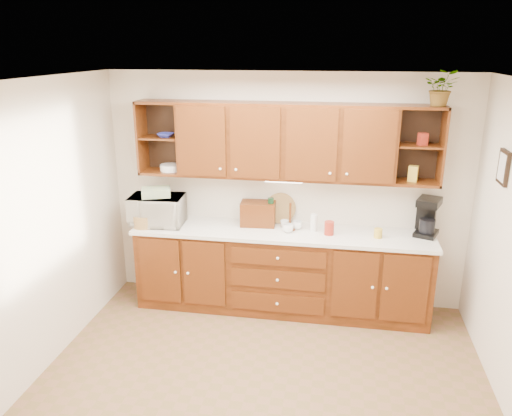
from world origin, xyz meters
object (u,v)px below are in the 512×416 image
at_px(bread_box, 258,214).
at_px(potted_plant, 442,88).
at_px(microwave, 157,210).
at_px(coffee_maker, 427,217).

xyz_separation_m(bread_box, potted_plant, (1.79, -0.05, 1.39)).
height_order(bread_box, potted_plant, potted_plant).
height_order(microwave, coffee_maker, coffee_maker).
relative_size(microwave, coffee_maker, 1.45).
distance_m(bread_box, potted_plant, 2.27).
relative_size(bread_box, coffee_maker, 0.94).
xyz_separation_m(coffee_maker, potted_plant, (-0.01, -0.06, 1.33)).
bearing_deg(microwave, potted_plant, -2.03).
relative_size(bread_box, potted_plant, 1.10).
bearing_deg(microwave, bread_box, 3.93).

